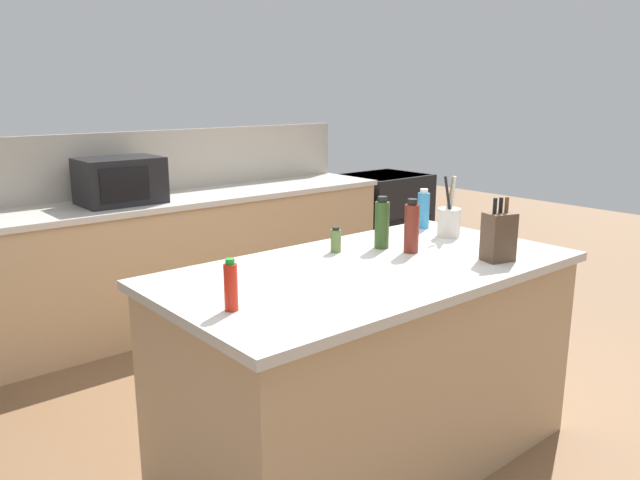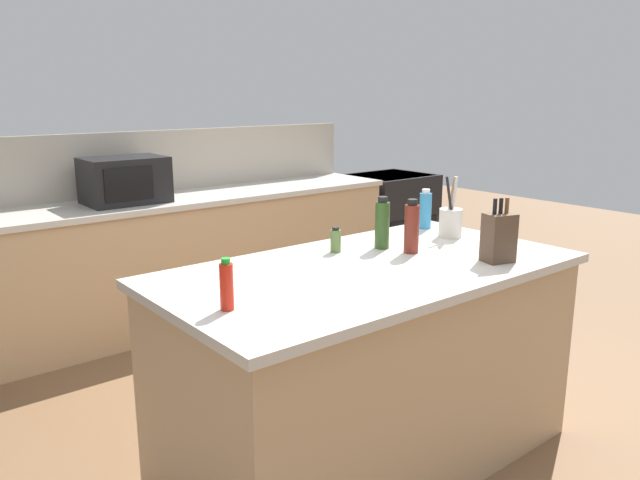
% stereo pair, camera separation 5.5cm
% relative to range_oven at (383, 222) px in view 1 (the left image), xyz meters
% --- Properties ---
extents(ground_plane, '(14.00, 14.00, 0.00)m').
position_rel_range_oven_xyz_m(ground_plane, '(-2.34, -2.20, -0.47)').
color(ground_plane, brown).
extents(back_counter_run, '(3.23, 0.66, 0.94)m').
position_rel_range_oven_xyz_m(back_counter_run, '(-2.04, 0.00, 0.00)').
color(back_counter_run, tan).
rests_on(back_counter_run, ground_plane).
extents(wall_backsplash, '(3.19, 0.03, 0.46)m').
position_rel_range_oven_xyz_m(wall_backsplash, '(-2.04, 0.32, 0.70)').
color(wall_backsplash, '#B2A899').
rests_on(wall_backsplash, back_counter_run).
extents(kitchen_island, '(1.90, 1.00, 0.94)m').
position_rel_range_oven_xyz_m(kitchen_island, '(-2.34, -2.20, 0.00)').
color(kitchen_island, tan).
rests_on(kitchen_island, ground_plane).
extents(range_oven, '(0.76, 0.65, 0.92)m').
position_rel_range_oven_xyz_m(range_oven, '(0.00, 0.00, 0.00)').
color(range_oven, black).
rests_on(range_oven, ground_plane).
extents(microwave, '(0.53, 0.39, 0.31)m').
position_rel_range_oven_xyz_m(microwave, '(-2.56, 0.00, 0.63)').
color(microwave, black).
rests_on(microwave, back_counter_run).
extents(knife_block, '(0.15, 0.13, 0.29)m').
position_rel_range_oven_xyz_m(knife_block, '(-1.84, -2.51, 0.59)').
color(knife_block, '#4C3828').
rests_on(knife_block, kitchen_island).
extents(utensil_crock, '(0.12, 0.12, 0.32)m').
position_rel_range_oven_xyz_m(utensil_crock, '(-1.63, -2.06, 0.56)').
color(utensil_crock, beige).
rests_on(utensil_crock, kitchen_island).
extents(spice_jar_oregano, '(0.05, 0.05, 0.12)m').
position_rel_range_oven_xyz_m(spice_jar_oregano, '(-2.30, -1.92, 0.53)').
color(spice_jar_oregano, '#567038').
rests_on(spice_jar_oregano, kitchen_island).
extents(dish_soap_bottle, '(0.07, 0.07, 0.22)m').
position_rel_range_oven_xyz_m(dish_soap_bottle, '(-1.57, -1.84, 0.58)').
color(dish_soap_bottle, '#3384BC').
rests_on(dish_soap_bottle, kitchen_island).
extents(hot_sauce_bottle, '(0.05, 0.05, 0.19)m').
position_rel_range_oven_xyz_m(hot_sauce_bottle, '(-3.12, -2.30, 0.56)').
color(hot_sauce_bottle, red).
rests_on(hot_sauce_bottle, kitchen_island).
extents(olive_oil_bottle, '(0.07, 0.07, 0.26)m').
position_rel_range_oven_xyz_m(olive_oil_bottle, '(-2.08, -2.01, 0.59)').
color(olive_oil_bottle, '#2D4C1E').
rests_on(olive_oil_bottle, kitchen_island).
extents(vinegar_bottle, '(0.07, 0.07, 0.26)m').
position_rel_range_oven_xyz_m(vinegar_bottle, '(-2.03, -2.16, 0.59)').
color(vinegar_bottle, maroon).
rests_on(vinegar_bottle, kitchen_island).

